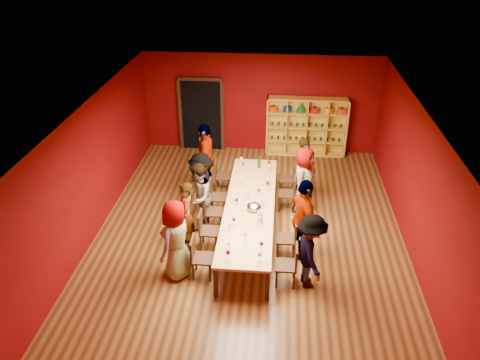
# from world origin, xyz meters

# --- Properties ---
(room_shell) EXTENTS (7.10, 9.10, 3.04)m
(room_shell) POSITION_xyz_m (0.00, 0.00, 1.50)
(room_shell) COLOR #502F15
(room_shell) RESTS_ON ground
(tasting_table) EXTENTS (1.10, 4.50, 0.75)m
(tasting_table) POSITION_xyz_m (0.00, 0.00, 0.70)
(tasting_table) COLOR tan
(tasting_table) RESTS_ON ground
(doorway) EXTENTS (1.40, 0.17, 2.30)m
(doorway) POSITION_xyz_m (-1.80, 4.43, 1.12)
(doorway) COLOR black
(doorway) RESTS_ON ground
(shelving_unit) EXTENTS (2.40, 0.40, 1.80)m
(shelving_unit) POSITION_xyz_m (1.40, 4.32, 0.98)
(shelving_unit) COLOR gold
(shelving_unit) RESTS_ON ground
(chair_person_left_0) EXTENTS (0.42, 0.42, 0.89)m
(chair_person_left_0) POSITION_xyz_m (-0.91, -1.60, 0.50)
(chair_person_left_0) COLOR black
(chair_person_left_0) RESTS_ON ground
(person_left_0) EXTENTS (0.72, 0.95, 1.72)m
(person_left_0) POSITION_xyz_m (-1.34, -1.60, 0.86)
(person_left_0) COLOR #C6858E
(person_left_0) RESTS_ON ground
(chair_person_left_1) EXTENTS (0.42, 0.42, 0.89)m
(chair_person_left_1) POSITION_xyz_m (-0.91, -0.66, 0.50)
(chair_person_left_1) COLOR black
(chair_person_left_1) RESTS_ON ground
(person_left_1) EXTENTS (0.55, 0.66, 1.58)m
(person_left_1) POSITION_xyz_m (-1.33, -0.66, 0.79)
(person_left_1) COLOR #45464A
(person_left_1) RESTS_ON ground
(chair_person_left_2) EXTENTS (0.42, 0.42, 0.89)m
(chair_person_left_2) POSITION_xyz_m (-0.91, 0.11, 0.50)
(chair_person_left_2) COLOR black
(chair_person_left_2) RESTS_ON ground
(person_left_2) EXTENTS (0.44, 0.79, 1.63)m
(person_left_2) POSITION_xyz_m (-1.19, 0.11, 0.82)
(person_left_2) COLOR #4C4D51
(person_left_2) RESTS_ON ground
(chair_person_left_3) EXTENTS (0.42, 0.42, 0.89)m
(chair_person_left_3) POSITION_xyz_m (-0.91, 0.76, 0.50)
(chair_person_left_3) COLOR black
(chair_person_left_3) RESTS_ON ground
(person_left_3) EXTENTS (0.43, 1.03, 1.59)m
(person_left_3) POSITION_xyz_m (-1.22, 0.76, 0.79)
(person_left_3) COLOR #5D8FBF
(person_left_3) RESTS_ON ground
(chair_person_left_4) EXTENTS (0.42, 0.42, 0.89)m
(chair_person_left_4) POSITION_xyz_m (-0.91, 1.83, 0.50)
(chair_person_left_4) COLOR black
(chair_person_left_4) RESTS_ON ground
(person_left_4) EXTENTS (0.60, 1.15, 1.90)m
(person_left_4) POSITION_xyz_m (-1.27, 1.83, 0.95)
(person_left_4) COLOR #545459
(person_left_4) RESTS_ON ground
(chair_person_right_0) EXTENTS (0.42, 0.42, 0.89)m
(chair_person_right_0) POSITION_xyz_m (0.91, -1.67, 0.50)
(chair_person_right_0) COLOR black
(chair_person_right_0) RESTS_ON ground
(person_right_0) EXTENTS (0.63, 1.10, 1.60)m
(person_right_0) POSITION_xyz_m (1.29, -1.67, 0.80)
(person_right_0) COLOR #141738
(person_right_0) RESTS_ON ground
(chair_person_right_1) EXTENTS (0.42, 0.42, 0.89)m
(chair_person_right_1) POSITION_xyz_m (0.91, -0.79, 0.50)
(chair_person_right_1) COLOR black
(chair_person_right_1) RESTS_ON ground
(person_right_1) EXTENTS (0.86, 1.19, 1.85)m
(person_right_1) POSITION_xyz_m (1.16, -0.79, 0.92)
(person_right_1) COLOR #161F3C
(person_right_1) RESTS_ON ground
(chair_person_right_3) EXTENTS (0.42, 0.42, 0.89)m
(chair_person_right_3) POSITION_xyz_m (0.91, 1.07, 0.50)
(chair_person_right_3) COLOR black
(chair_person_right_3) RESTS_ON ground
(person_right_3) EXTENTS (0.71, 0.93, 1.69)m
(person_right_3) POSITION_xyz_m (1.24, 1.07, 0.84)
(person_right_3) COLOR #5171A8
(person_right_3) RESTS_ON ground
(chair_person_right_4) EXTENTS (0.42, 0.42, 0.89)m
(chair_person_right_4) POSITION_xyz_m (0.91, 1.83, 0.50)
(chair_person_right_4) COLOR black
(chair_person_right_4) RESTS_ON ground
(person_right_4) EXTENTS (0.60, 0.70, 1.61)m
(person_right_4) POSITION_xyz_m (1.28, 1.83, 0.80)
(person_right_4) COLOR silver
(person_right_4) RESTS_ON ground
(wine_glass_0) EXTENTS (0.08, 0.08, 0.20)m
(wine_glass_0) POSITION_xyz_m (-0.11, -0.49, 0.89)
(wine_glass_0) COLOR silver
(wine_glass_0) RESTS_ON tasting_table
(wine_glass_1) EXTENTS (0.09, 0.09, 0.21)m
(wine_glass_1) POSITION_xyz_m (0.37, 0.71, 0.90)
(wine_glass_1) COLOR silver
(wine_glass_1) RESTS_ON tasting_table
(wine_glass_2) EXTENTS (0.07, 0.07, 0.18)m
(wine_glass_2) POSITION_xyz_m (-0.29, 1.71, 0.88)
(wine_glass_2) COLOR silver
(wine_glass_2) RESTS_ON tasting_table
(wine_glass_3) EXTENTS (0.08, 0.08, 0.20)m
(wine_glass_3) POSITION_xyz_m (0.37, 1.82, 0.90)
(wine_glass_3) COLOR silver
(wine_glass_3) RESTS_ON tasting_table
(wine_glass_4) EXTENTS (0.08, 0.08, 0.19)m
(wine_glass_4) POSITION_xyz_m (-0.34, -1.03, 0.89)
(wine_glass_4) COLOR silver
(wine_glass_4) RESTS_ON tasting_table
(wine_glass_5) EXTENTS (0.09, 0.09, 0.21)m
(wine_glass_5) POSITION_xyz_m (0.36, 0.90, 0.91)
(wine_glass_5) COLOR silver
(wine_glass_5) RESTS_ON tasting_table
(wine_glass_6) EXTENTS (0.07, 0.07, 0.18)m
(wine_glass_6) POSITION_xyz_m (-0.29, -1.68, 0.88)
(wine_glass_6) COLOR silver
(wine_glass_6) RESTS_ON tasting_table
(wine_glass_7) EXTENTS (0.08, 0.08, 0.20)m
(wine_glass_7) POSITION_xyz_m (0.27, -0.73, 0.90)
(wine_glass_7) COLOR silver
(wine_glass_7) RESTS_ON tasting_table
(wine_glass_8) EXTENTS (0.08, 0.08, 0.19)m
(wine_glass_8) POSITION_xyz_m (0.34, -1.64, 0.89)
(wine_glass_8) COLOR silver
(wine_glass_8) RESTS_ON tasting_table
(wine_glass_9) EXTENTS (0.08, 0.08, 0.20)m
(wine_glass_9) POSITION_xyz_m (0.00, -1.36, 0.90)
(wine_glass_9) COLOR silver
(wine_glass_9) RESTS_ON tasting_table
(wine_glass_10) EXTENTS (0.07, 0.07, 0.18)m
(wine_glass_10) POSITION_xyz_m (0.18, 0.41, 0.88)
(wine_glass_10) COLOR silver
(wine_glass_10) RESTS_ON tasting_table
(wine_glass_11) EXTENTS (0.08, 0.08, 0.21)m
(wine_glass_11) POSITION_xyz_m (-0.29, 0.87, 0.90)
(wine_glass_11) COLOR silver
(wine_glass_11) RESTS_ON tasting_table
(wine_glass_12) EXTENTS (0.07, 0.07, 0.18)m
(wine_glass_12) POSITION_xyz_m (0.38, 1.62, 0.88)
(wine_glass_12) COLOR silver
(wine_glass_12) RESTS_ON tasting_table
(wine_glass_13) EXTENTS (0.08, 0.08, 0.20)m
(wine_glass_13) POSITION_xyz_m (-0.37, 1.96, 0.89)
(wine_glass_13) COLOR silver
(wine_glass_13) RESTS_ON tasting_table
(wine_glass_14) EXTENTS (0.09, 0.09, 0.21)m
(wine_glass_14) POSITION_xyz_m (0.32, -1.98, 0.90)
(wine_glass_14) COLOR silver
(wine_glass_14) RESTS_ON tasting_table
(wine_glass_15) EXTENTS (0.07, 0.07, 0.18)m
(wine_glass_15) POSITION_xyz_m (0.30, -0.04, 0.88)
(wine_glass_15) COLOR silver
(wine_glass_15) RESTS_ON tasting_table
(wine_glass_16) EXTENTS (0.09, 0.09, 0.21)m
(wine_glass_16) POSITION_xyz_m (-0.27, -1.98, 0.90)
(wine_glass_16) COLOR silver
(wine_glass_16) RESTS_ON tasting_table
(wine_glass_17) EXTENTS (0.08, 0.08, 0.20)m
(wine_glass_17) POSITION_xyz_m (-0.29, -0.09, 0.89)
(wine_glass_17) COLOR silver
(wine_glass_17) RESTS_ON tasting_table
(wine_glass_18) EXTENTS (0.09, 0.09, 0.21)m
(wine_glass_18) POSITION_xyz_m (0.27, 0.03, 0.90)
(wine_glass_18) COLOR silver
(wine_glass_18) RESTS_ON tasting_table
(wine_glass_19) EXTENTS (0.09, 0.09, 0.22)m
(wine_glass_19) POSITION_xyz_m (-0.38, 0.01, 0.91)
(wine_glass_19) COLOR silver
(wine_glass_19) RESTS_ON tasting_table
(wine_glass_20) EXTENTS (0.08, 0.08, 0.19)m
(wine_glass_20) POSITION_xyz_m (-0.27, -0.85, 0.89)
(wine_glass_20) COLOR silver
(wine_glass_20) RESTS_ON tasting_table
(spittoon_bowl) EXTENTS (0.33, 0.33, 0.18)m
(spittoon_bowl) POSITION_xyz_m (0.11, -0.22, 0.83)
(spittoon_bowl) COLOR #AFB1B6
(spittoon_bowl) RESTS_ON tasting_table
(carafe_a) EXTENTS (0.12, 0.12, 0.27)m
(carafe_a) POSITION_xyz_m (-0.07, 0.22, 0.87)
(carafe_a) COLOR silver
(carafe_a) RESTS_ON tasting_table
(carafe_b) EXTENTS (0.14, 0.14, 0.28)m
(carafe_b) POSITION_xyz_m (0.27, -0.69, 0.88)
(carafe_b) COLOR silver
(carafe_b) RESTS_ON tasting_table
(wine_bottle) EXTENTS (0.08, 0.08, 0.34)m
(wine_bottle) POSITION_xyz_m (0.11, 1.80, 0.88)
(wine_bottle) COLOR #133518
(wine_bottle) RESTS_ON tasting_table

